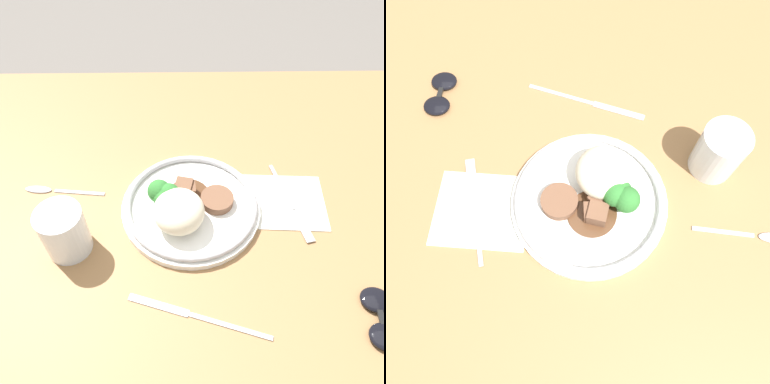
{
  "view_description": "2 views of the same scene",
  "coord_description": "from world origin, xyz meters",
  "views": [
    {
      "loc": [
        0.01,
        0.39,
        0.61
      ],
      "look_at": [
        0.0,
        -0.05,
        0.08
      ],
      "focal_mm": 35.0,
      "sensor_mm": 36.0,
      "label": 1
    },
    {
      "loc": [
        -0.01,
        -0.27,
        0.63
      ],
      "look_at": [
        -0.01,
        -0.04,
        0.09
      ],
      "focal_mm": 35.0,
      "sensor_mm": 36.0,
      "label": 2
    }
  ],
  "objects": [
    {
      "name": "ground_plane",
      "position": [
        0.0,
        0.0,
        0.0
      ],
      "size": [
        8.0,
        8.0,
        0.0
      ],
      "primitive_type": "plane",
      "color": "#5B5651"
    },
    {
      "name": "juice_glass",
      "position": [
        0.22,
        0.04,
        0.08
      ],
      "size": [
        0.08,
        0.08,
        0.09
      ],
      "color": "#F4AD19",
      "rests_on": "dining_table"
    },
    {
      "name": "knife",
      "position": [
        0.01,
        0.17,
        0.04
      ],
      "size": [
        0.22,
        0.08,
        0.0
      ],
      "rotation": [
        0.0,
        0.0,
        -0.31
      ],
      "color": "#B7B7BC",
      "rests_on": "dining_table"
    },
    {
      "name": "fork",
      "position": [
        -0.19,
        -0.04,
        0.04
      ],
      "size": [
        0.06,
        0.19,
        0.0
      ],
      "rotation": [
        0.0,
        0.0,
        1.8
      ],
      "color": "#B7B7BC",
      "rests_on": "napkin"
    },
    {
      "name": "spoon",
      "position": [
        0.29,
        -0.09,
        0.04
      ],
      "size": [
        0.16,
        0.03,
        0.01
      ],
      "rotation": [
        0.0,
        0.0,
        -0.11
      ],
      "color": "#B7B7BC",
      "rests_on": "dining_table"
    },
    {
      "name": "dining_table",
      "position": [
        0.0,
        0.0,
        0.02
      ],
      "size": [
        1.58,
        1.01,
        0.04
      ],
      "color": "olive",
      "rests_on": "ground"
    },
    {
      "name": "napkin",
      "position": [
        -0.17,
        -0.05,
        0.04
      ],
      "size": [
        0.16,
        0.14,
        0.0
      ],
      "color": "silver",
      "rests_on": "dining_table"
    },
    {
      "name": "plate",
      "position": [
        0.01,
        -0.03,
        0.06
      ],
      "size": [
        0.26,
        0.26,
        0.08
      ],
      "color": "white",
      "rests_on": "dining_table"
    },
    {
      "name": "sunglasses",
      "position": [
        -0.28,
        0.18,
        0.05
      ],
      "size": [
        0.06,
        0.1,
        0.02
      ],
      "rotation": [
        0.0,
        0.0,
        -0.08
      ],
      "color": "black",
      "rests_on": "dining_table"
    }
  ]
}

